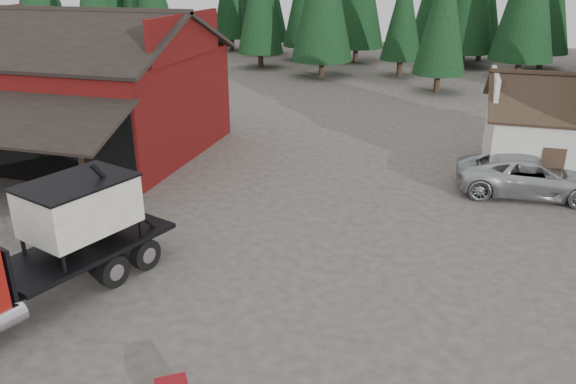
# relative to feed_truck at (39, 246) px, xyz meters

# --- Properties ---
(ground) EXTENTS (120.00, 120.00, 0.00)m
(ground) POSITION_rel_feed_truck_xyz_m (3.49, 2.98, -1.76)
(ground) COLOR #4C423C
(ground) RESTS_ON ground
(red_barn) EXTENTS (12.80, 13.63, 7.18)m
(red_barn) POSITION_rel_feed_truck_xyz_m (-7.51, 12.88, 0.93)
(red_barn) COLOR #601210
(red_barn) RESTS_ON ground
(conifer_backdrop) EXTENTS (76.00, 16.00, 16.00)m
(conifer_backdrop) POSITION_rel_feed_truck_xyz_m (3.49, 44.98, -1.76)
(conifer_backdrop) COLOR black
(conifer_backdrop) RESTS_ON ground
(near_pine_a) EXTENTS (4.40, 4.40, 11.40)m
(near_pine_a) POSITION_rel_feed_truck_xyz_m (-18.51, 30.98, 4.63)
(near_pine_a) COLOR #382619
(near_pine_a) RESTS_ON ground
(near_pine_b) EXTENTS (3.96, 3.96, 10.40)m
(near_pine_b) POSITION_rel_feed_truck_xyz_m (9.49, 32.98, 4.13)
(near_pine_b) COLOR #382619
(near_pine_b) RESTS_ON ground
(feed_truck) EXTENTS (4.72, 8.61, 3.76)m
(feed_truck) POSITION_rel_feed_truck_xyz_m (0.00, 0.00, 0.00)
(feed_truck) COLOR black
(feed_truck) RESTS_ON ground
(silver_car) EXTENTS (6.13, 3.11, 1.66)m
(silver_car) POSITION_rel_feed_truck_xyz_m (14.16, 12.59, -0.93)
(silver_car) COLOR #B7BABF
(silver_car) RESTS_ON ground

